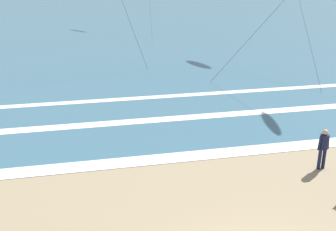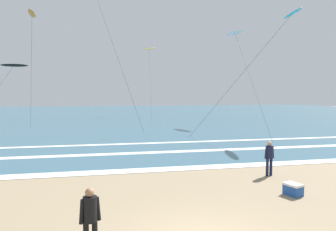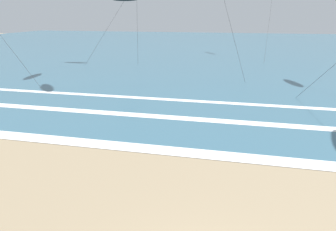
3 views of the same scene
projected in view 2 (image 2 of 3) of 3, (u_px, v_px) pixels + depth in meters
The scene contains 12 objects.
ocean_surface at pixel (120, 114), 58.26m from camera, with size 140.00×90.00×0.01m, color #386075.
wave_foam_shoreline at pixel (120, 171), 14.31m from camera, with size 44.51×0.90×0.01m, color white.
wave_foam_mid_break at pixel (143, 153), 18.92m from camera, with size 43.78×0.73×0.01m, color white.
wave_foam_outer_break at pixel (146, 143), 22.70m from camera, with size 54.88×0.58×0.01m, color white.
surfer_left_near at pixel (90, 216), 6.74m from camera, with size 0.51×0.32×1.60m.
surfer_left_far at pixel (269, 155), 13.53m from camera, with size 0.51×0.32×1.60m.
kite_orange_low_near at pixel (32, 14), 30.92m from camera, with size 2.01×5.33×12.45m.
kite_black_high_left at pixel (14, 66), 36.72m from camera, with size 5.02×5.72×7.63m.
kite_yellow_mid_center at pixel (149, 49), 55.16m from camera, with size 2.91×16.02×12.60m.
kite_white_far_left at pixel (235, 34), 37.45m from camera, with size 4.05×16.32×11.83m.
kite_cyan_far_right at pixel (292, 14), 24.32m from camera, with size 8.79×4.23×10.64m.
cooler_box at pixel (293, 189), 10.95m from camera, with size 0.62×0.72×0.44m.
Camera 2 is at (-2.22, -6.44, 3.70)m, focal length 31.63 mm.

